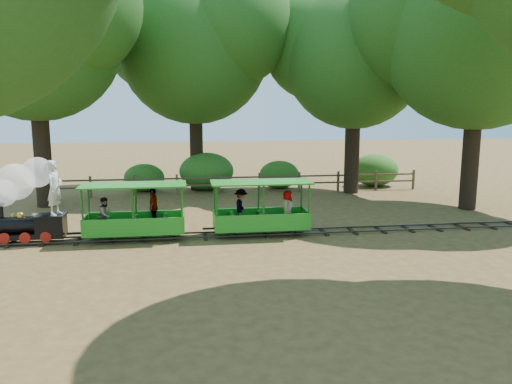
{
  "coord_description": "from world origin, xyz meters",
  "views": [
    {
      "loc": [
        -2.61,
        -15.9,
        4.22
      ],
      "look_at": [
        -0.25,
        0.5,
        1.36
      ],
      "focal_mm": 35.0,
      "sensor_mm": 36.0,
      "label": 1
    }
  ],
  "objects": [
    {
      "name": "oak_ne",
      "position": [
        5.47,
        7.59,
        6.82
      ],
      "size": [
        8.38,
        7.37,
        9.83
      ],
      "color": "#2D2116",
      "rests_on": "ground"
    },
    {
      "name": "track",
      "position": [
        0.0,
        0.0,
        0.07
      ],
      "size": [
        22.0,
        1.0,
        0.1
      ],
      "color": "#3F3D3A",
      "rests_on": "ground"
    },
    {
      "name": "oak_nc",
      "position": [
        -2.04,
        9.6,
        7.41
      ],
      "size": [
        9.27,
        8.16,
        10.74
      ],
      "color": "#2D2116",
      "rests_on": "ground"
    },
    {
      "name": "fence",
      "position": [
        0.0,
        8.0,
        0.58
      ],
      "size": [
        18.1,
        0.1,
        1.0
      ],
      "color": "brown",
      "rests_on": "ground"
    },
    {
      "name": "shrub_mid_w",
      "position": [
        -1.52,
        9.3,
        0.95
      ],
      "size": [
        2.76,
        2.12,
        1.91
      ],
      "primitive_type": "ellipsoid",
      "color": "#2D6B1E",
      "rests_on": "ground"
    },
    {
      "name": "oak_nw",
      "position": [
        -8.54,
        6.1,
        7.52
      ],
      "size": [
        8.9,
        7.83,
        10.71
      ],
      "color": "#2D2116",
      "rests_on": "ground"
    },
    {
      "name": "carriage_rear",
      "position": [
        -0.19,
        0.0,
        0.77
      ],
      "size": [
        3.26,
        1.33,
        1.7
      ],
      "color": "#208F1F",
      "rests_on": "track"
    },
    {
      "name": "carriage_front",
      "position": [
        -4.25,
        0.04,
        0.75
      ],
      "size": [
        3.26,
        1.45,
        1.7
      ],
      "color": "#208F1F",
      "rests_on": "track"
    },
    {
      "name": "locomotive",
      "position": [
        -7.5,
        0.06,
        1.56
      ],
      "size": [
        2.42,
        1.12,
        2.73
      ],
      "color": "black",
      "rests_on": "ground"
    },
    {
      "name": "shrub_mid_e",
      "position": [
        2.24,
        9.3,
        0.72
      ],
      "size": [
        2.08,
        1.6,
        1.44
      ],
      "primitive_type": "ellipsoid",
      "color": "#2D6B1E",
      "rests_on": "ground"
    },
    {
      "name": "oak_e",
      "position": [
        8.96,
        3.1,
        7.49
      ],
      "size": [
        9.59,
        8.44,
        10.93
      ],
      "color": "#2D2116",
      "rests_on": "ground"
    },
    {
      "name": "shrub_east",
      "position": [
        7.44,
        9.3,
        0.87
      ],
      "size": [
        2.51,
        1.93,
        1.74
      ],
      "primitive_type": "ellipsoid",
      "color": "#2D6B1E",
      "rests_on": "ground"
    },
    {
      "name": "ground",
      "position": [
        0.0,
        0.0,
        0.0
      ],
      "size": [
        90.0,
        90.0,
        0.0
      ],
      "primitive_type": "plane",
      "color": "olive",
      "rests_on": "ground"
    },
    {
      "name": "shrub_west",
      "position": [
        -4.63,
        9.3,
        0.69
      ],
      "size": [
        2.01,
        1.54,
        1.39
      ],
      "primitive_type": "ellipsoid",
      "color": "#2D6B1E",
      "rests_on": "ground"
    }
  ]
}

